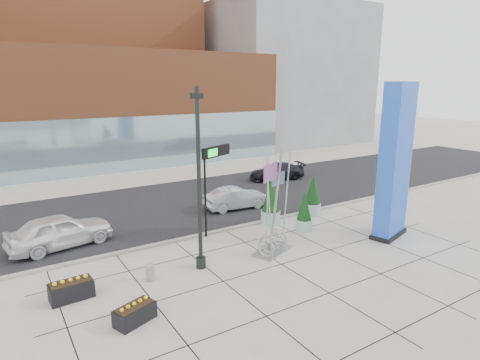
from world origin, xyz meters
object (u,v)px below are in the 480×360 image
lamp_post (199,198)px  public_art_sculpture (273,226)px  overhead_street_sign (218,160)px  car_silver_mid (237,198)px  concrete_bollard (150,272)px  car_white_west (60,231)px  blue_pylon (395,165)px

lamp_post → public_art_sculpture: lamp_post is taller
public_art_sculpture → lamp_post: bearing=153.3°
overhead_street_sign → car_silver_mid: bearing=21.7°
overhead_street_sign → car_silver_mid: overhead_street_sign is taller
lamp_post → concrete_bollard: lamp_post is taller
lamp_post → car_silver_mid: 9.06m
public_art_sculpture → car_white_west: public_art_sculpture is taller
blue_pylon → public_art_sculpture: (-6.44, 1.65, -2.56)m
car_white_west → car_silver_mid: bearing=-96.1°
car_silver_mid → concrete_bollard: bearing=134.2°
lamp_post → car_silver_mid: bearing=47.8°
public_art_sculpture → blue_pylon: bearing=-36.9°
blue_pylon → car_silver_mid: size_ratio=1.90×
public_art_sculpture → overhead_street_sign: bearing=84.1°
overhead_street_sign → public_art_sculpture: bearing=-97.9°
concrete_bollard → overhead_street_sign: overhead_street_sign is taller
public_art_sculpture → overhead_street_sign: 4.51m
blue_pylon → overhead_street_sign: (-7.47, 5.08, 0.18)m
public_art_sculpture → concrete_bollard: (-6.03, 0.31, -0.94)m
car_white_west → overhead_street_sign: bearing=-118.9°
car_white_west → car_silver_mid: car_white_west is taller
overhead_street_sign → lamp_post: bearing=-155.1°
lamp_post → concrete_bollard: (-2.30, 0.04, -2.84)m
public_art_sculpture → concrete_bollard: bearing=154.5°
blue_pylon → lamp_post: blue_pylon is taller
blue_pylon → concrete_bollard: blue_pylon is taller
car_white_west → concrete_bollard: bearing=-166.2°
concrete_bollard → overhead_street_sign: bearing=32.0°
blue_pylon → public_art_sculpture: size_ratio=1.61×
blue_pylon → car_white_west: blue_pylon is taller
blue_pylon → car_silver_mid: bearing=101.5°
public_art_sculpture → concrete_bollard: 6.11m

